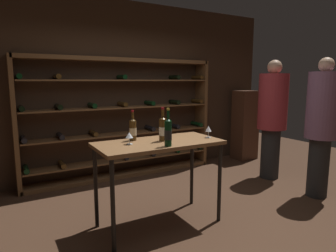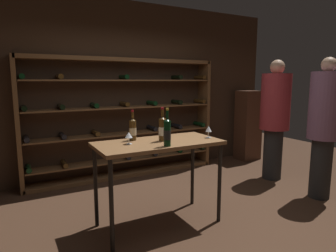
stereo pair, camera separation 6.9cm
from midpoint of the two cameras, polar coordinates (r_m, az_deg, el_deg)
ground_plane at (r=3.59m, az=5.16°, el=-17.86°), size 10.29×10.29×0.00m
back_wall at (r=5.13m, az=-8.11°, el=7.08°), size 6.00×0.10×2.93m
wine_rack at (r=4.95m, az=-7.97°, el=1.37°), size 3.27×0.32×1.97m
tasting_table at (r=3.22m, az=-1.26°, el=-4.76°), size 1.37×0.66×0.95m
person_bystander_dark_jacket at (r=5.06m, az=20.44°, el=2.08°), size 0.46×0.46×1.94m
person_guest_plum_blouse at (r=4.48m, az=28.55°, el=0.73°), size 0.42×0.42×1.92m
display_cabinet at (r=6.24m, az=15.63°, el=0.14°), size 0.44×0.36×1.41m
wine_bottle_red_label at (r=3.26m, az=-6.29°, el=-0.63°), size 0.08×0.08×0.34m
wine_bottle_amber_reserve at (r=3.20m, az=-0.47°, el=-0.54°), size 0.09×0.09×0.37m
wine_bottle_gold_foil at (r=2.95m, az=0.52°, el=-1.22°), size 0.08×0.08×0.39m
wine_glass_stemmed_center at (r=3.07m, az=-7.02°, el=-1.86°), size 0.08×0.08×0.13m
wine_glass_stemmed_right at (r=3.43m, az=8.48°, el=-0.66°), size 0.07×0.07×0.14m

